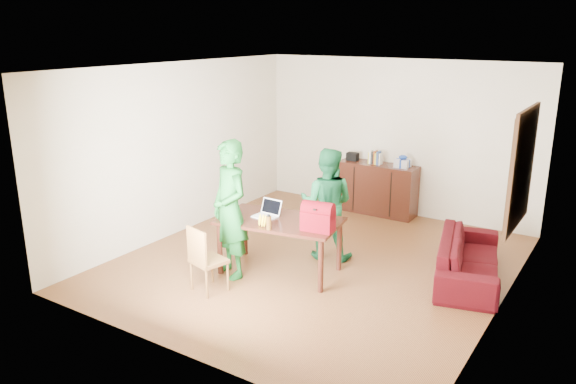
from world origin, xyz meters
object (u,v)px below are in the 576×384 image
Objects in this scene: chair at (208,272)px; person_near at (230,209)px; person_far at (327,204)px; bottle at (269,222)px; red_bag at (318,219)px; table at (280,226)px; laptop at (265,214)px; sofa at (469,258)px.

person_near is at bearing 110.62° from chair.
person_far reaches higher than bottle.
table is at bearing 164.46° from red_bag.
laptop is (-0.22, -0.03, 0.14)m from table.
person_far reaches higher than red_bag.
person_far is 8.16× the size of bottle.
red_bag is at bearing -17.00° from table.
bottle is at bearing 112.81° from sofa.
red_bag reaches higher than sofa.
table is 0.45m from bottle.
sofa is (2.20, 1.17, -0.38)m from table.
person_near is (-0.06, 0.53, 0.67)m from chair.
red_bag is (0.36, -0.88, 0.09)m from person_far.
person_near is 0.96× the size of sofa.
person_far is at bearing 81.68° from bottle.
person_far is at bearing 81.59° from person_near.
person_near is at bearing 106.94° from sofa.
sofa is at bearing 174.72° from person_far.
bottle is at bearing 61.55° from chair.
sofa is at bearing 30.30° from red_bag.
laptop reaches higher than table.
bottle is at bearing -86.21° from table.
sofa is (1.94, 0.37, -0.52)m from person_far.
bottle is 0.49× the size of red_bag.
red_bag is (0.84, -0.05, 0.10)m from laptop.
bottle reaches higher than sofa.
person_near is 4.61× the size of red_bag.
laptop is at bearing 179.14° from table.
sofa is at bearing 29.88° from laptop.
person_far reaches higher than table.
person_near is at bearing -148.76° from table.
laptop is 2.75m from sofa.
bottle is at bearing -45.70° from laptop.
red_bag is (1.06, 0.88, 0.64)m from chair.
person_near is at bearing -121.77° from laptop.
person_near is 1.45m from person_far.
red_bag reaches higher than table.
table is 0.94× the size of person_near.
table is at bearing 80.04° from chair.
person_near is 0.50m from laptop.
red_bag reaches higher than bottle.
laptop is at bearing 168.61° from red_bag.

